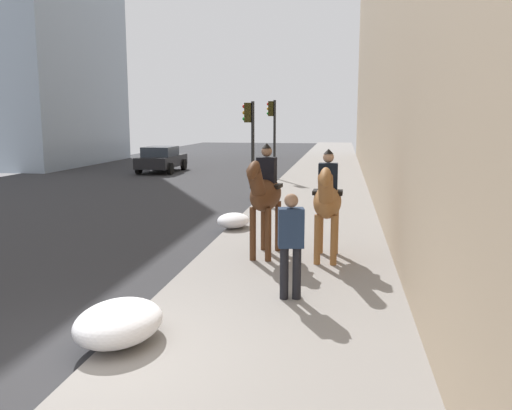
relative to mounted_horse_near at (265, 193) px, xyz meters
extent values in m
cube|color=gray|center=(-5.21, -0.61, -1.39)|extent=(120.00, 4.03, 0.12)
ellipsoid|color=#4C2B16|center=(0.08, -0.01, -0.04)|extent=(1.55, 0.71, 0.66)
cylinder|color=#4C2B16|center=(-0.39, -0.12, -0.78)|extent=(0.13, 0.13, 1.09)
cylinder|color=#4C2B16|center=(-0.35, 0.20, -0.78)|extent=(0.13, 0.13, 1.09)
cylinder|color=#4C2B16|center=(0.51, -0.21, -0.78)|extent=(0.13, 0.13, 1.09)
cylinder|color=#4C2B16|center=(0.54, 0.11, -0.78)|extent=(0.13, 0.13, 1.09)
cylinder|color=#4C2B16|center=(-0.69, 0.07, 0.31)|extent=(0.66, 0.34, 0.68)
ellipsoid|color=#4C2B16|center=(-0.90, 0.09, 0.56)|extent=(0.65, 0.28, 0.49)
cylinder|color=black|center=(0.79, -0.08, -0.14)|extent=(0.29, 0.13, 0.55)
cube|color=black|center=(0.13, -0.01, 0.15)|extent=(0.50, 0.64, 0.08)
cube|color=black|center=(0.13, -0.01, 0.46)|extent=(0.32, 0.41, 0.55)
sphere|color=#8C664C|center=(0.13, -0.01, 0.86)|extent=(0.22, 0.22, 0.22)
cone|color=black|center=(0.13, -0.01, 0.98)|extent=(0.22, 0.22, 0.10)
ellipsoid|color=brown|center=(-0.01, -1.28, -0.13)|extent=(1.51, 0.59, 0.66)
cylinder|color=brown|center=(-0.46, -1.43, -0.83)|extent=(0.13, 0.13, 0.99)
cylinder|color=brown|center=(-0.45, -1.11, -0.83)|extent=(0.13, 0.13, 0.99)
cylinder|color=brown|center=(0.44, -1.45, -0.83)|extent=(0.13, 0.13, 0.99)
cylinder|color=brown|center=(0.45, -1.13, -0.83)|extent=(0.13, 0.13, 0.99)
cylinder|color=brown|center=(-0.78, -1.26, 0.21)|extent=(0.64, 0.29, 0.68)
ellipsoid|color=brown|center=(-0.99, -1.26, 0.46)|extent=(0.63, 0.23, 0.49)
cylinder|color=black|center=(0.71, -1.29, -0.23)|extent=(0.28, 0.11, 0.55)
cube|color=black|center=(0.04, -1.28, 0.05)|extent=(0.45, 0.61, 0.08)
cube|color=black|center=(0.04, -1.28, 0.36)|extent=(0.29, 0.39, 0.55)
sphere|color=tan|center=(0.04, -1.28, 0.76)|extent=(0.22, 0.22, 0.22)
cone|color=black|center=(0.04, -1.28, 0.88)|extent=(0.20, 0.20, 0.10)
cylinder|color=black|center=(-2.60, -0.69, -0.90)|extent=(0.14, 0.14, 0.85)
cylinder|color=black|center=(-2.57, -0.88, -0.90)|extent=(0.14, 0.14, 0.85)
cube|color=#1E2D47|center=(-2.59, -0.79, -0.17)|extent=(0.33, 0.44, 0.62)
sphere|color=#8C664C|center=(-2.59, -0.79, 0.26)|extent=(0.22, 0.22, 0.22)
cube|color=black|center=(17.86, 8.42, -0.83)|extent=(4.19, 1.82, 0.60)
cube|color=#262D38|center=(17.61, 8.42, -0.27)|extent=(2.09, 1.58, 0.52)
cylinder|color=black|center=(19.14, 9.32, -1.13)|extent=(0.64, 0.23, 0.64)
cylinder|color=black|center=(19.16, 7.55, -1.13)|extent=(0.64, 0.23, 0.64)
cylinder|color=black|center=(16.56, 9.29, -1.13)|extent=(0.64, 0.23, 0.64)
cylinder|color=black|center=(16.58, 7.52, -1.13)|extent=(0.64, 0.23, 0.64)
cylinder|color=black|center=(8.45, 1.67, 0.34)|extent=(0.12, 0.12, 3.58)
cube|color=#2D280C|center=(8.45, 1.85, 1.73)|extent=(0.20, 0.24, 0.70)
sphere|color=red|center=(8.45, 1.98, 1.95)|extent=(0.14, 0.14, 0.14)
sphere|color=orange|center=(8.45, 1.98, 1.73)|extent=(0.14, 0.14, 0.14)
sphere|color=green|center=(8.45, 1.98, 1.51)|extent=(0.14, 0.14, 0.14)
cylinder|color=black|center=(14.67, 1.67, 0.47)|extent=(0.12, 0.12, 3.83)
cube|color=#2D280C|center=(14.67, 1.85, 1.99)|extent=(0.20, 0.24, 0.70)
sphere|color=red|center=(14.67, 1.98, 2.21)|extent=(0.14, 0.14, 0.14)
sphere|color=orange|center=(14.67, 1.98, 1.99)|extent=(0.14, 0.14, 0.14)
sphere|color=green|center=(14.67, 1.98, 1.77)|extent=(0.14, 0.14, 0.14)
ellipsoid|color=white|center=(-4.55, 1.25, -1.08)|extent=(1.41, 1.09, 0.49)
ellipsoid|color=white|center=(2.81, 1.25, -1.14)|extent=(1.09, 0.84, 0.38)
camera|label=1|loc=(-10.75, -1.55, 1.52)|focal=37.42mm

